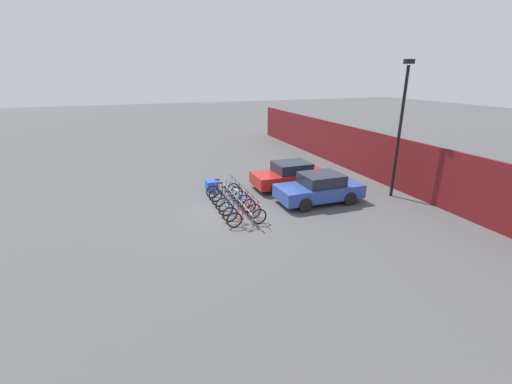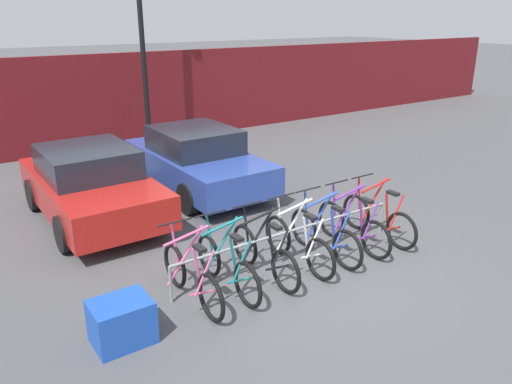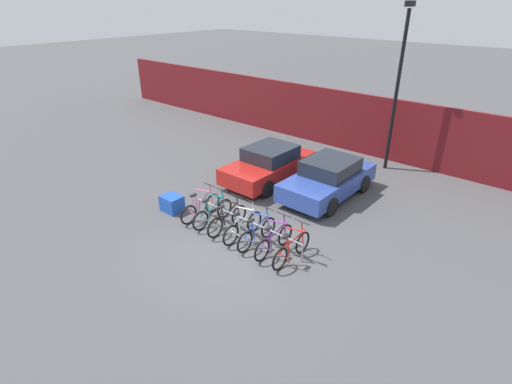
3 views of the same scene
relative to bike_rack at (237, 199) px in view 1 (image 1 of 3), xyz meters
name	(u,v)px [view 1 (image 1 of 3)]	position (x,y,z in m)	size (l,w,h in m)	color
ground_plane	(224,213)	(0.19, -0.68, -0.49)	(120.00, 120.00, 0.00)	#4C4C4F
hoarding_wall	(399,164)	(0.19, 8.82, 0.86)	(36.00, 0.16, 2.70)	maroon
bike_rack	(237,199)	(0.00, 0.00, 0.00)	(4.20, 0.04, 0.57)	gray
bicycle_pink	(223,190)	(-1.83, -0.15, -0.11)	(0.68, 1.71, 1.05)	black
bicycle_teal	(226,193)	(-1.27, -0.15, -0.11)	(0.68, 1.71, 1.05)	black
bicycle_black	(230,197)	(-0.62, -0.15, -0.11)	(0.68, 1.71, 1.05)	black
bicycle_white	(234,202)	(0.03, -0.15, -0.11)	(0.68, 1.71, 1.05)	black
bicycle_blue	(238,206)	(0.58, -0.15, -0.11)	(0.68, 1.71, 1.05)	black
bicycle_purple	(242,212)	(1.21, -0.15, -0.11)	(0.68, 1.71, 1.05)	black
bicycle_red	(247,217)	(1.83, -0.15, -0.11)	(0.68, 1.71, 1.05)	black
car_red	(290,175)	(-2.00, 3.61, 0.20)	(1.91, 3.97, 1.40)	red
car_blue	(319,188)	(0.46, 3.96, 0.20)	(1.91, 4.04, 1.40)	#2D479E
lamp_post	(401,124)	(0.96, 7.83, 3.08)	(0.24, 0.44, 6.44)	black
cargo_crate	(212,186)	(-2.94, -0.46, -0.22)	(0.70, 0.56, 0.55)	blue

